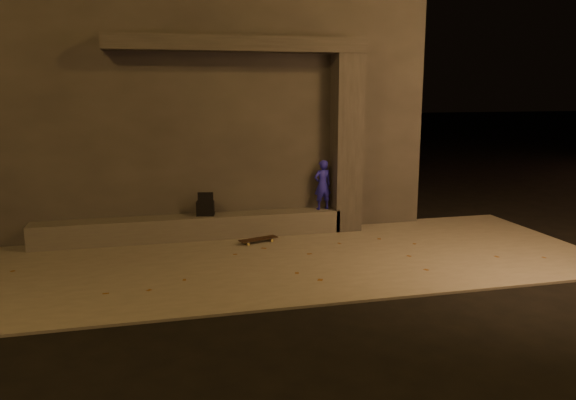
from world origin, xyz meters
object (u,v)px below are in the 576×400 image
object	(u,v)px
skateboarder	(323,185)
backpack	(205,207)
column	(346,144)
skateboard	(258,239)

from	to	relation	value
skateboarder	backpack	distance (m)	2.45
column	skateboarder	size ratio (longest dim) A/B	3.50
backpack	skateboard	size ratio (longest dim) A/B	0.60
column	backpack	xyz separation A→B (m)	(-2.92, 0.00, -1.18)
column	skateboarder	world-z (taller)	column
skateboarder	skateboard	world-z (taller)	skateboarder
skateboarder	column	bearing A→B (deg)	171.97
column	backpack	bearing A→B (deg)	180.00
backpack	skateboard	world-z (taller)	backpack
skateboarder	backpack	world-z (taller)	skateboarder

